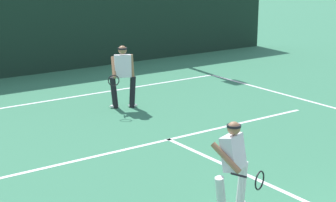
{
  "coord_description": "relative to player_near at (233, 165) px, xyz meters",
  "views": [
    {
      "loc": [
        -6.83,
        -3.27,
        4.01
      ],
      "look_at": [
        -0.27,
        6.0,
        1.0
      ],
      "focal_mm": 59.97,
      "sensor_mm": 36.0,
      "label": 1
    }
  ],
  "objects": [
    {
      "name": "player_far",
      "position": [
        1.86,
        6.43,
        0.09
      ],
      "size": [
        1.02,
        0.84,
        1.67
      ],
      "rotation": [
        0.0,
        0.0,
        2.7
      ],
      "color": "black",
      "rests_on": "ground_plane"
    },
    {
      "name": "back_fence_windscreen",
      "position": [
        1.32,
        11.87,
        0.6
      ],
      "size": [
        21.33,
        0.12,
        2.88
      ],
      "primitive_type": "cube",
      "color": "#172E22",
      "rests_on": "ground_plane"
    },
    {
      "name": "court_line_service",
      "position": [
        1.32,
        3.56,
        -0.83
      ],
      "size": [
        8.34,
        0.1,
        0.01
      ],
      "primitive_type": "cube",
      "color": "white",
      "rests_on": "ground_plane"
    },
    {
      "name": "player_near",
      "position": [
        0.0,
        0.0,
        0.0
      ],
      "size": [
        0.93,
        0.93,
        1.54
      ],
      "rotation": [
        0.0,
        0.0,
        3.49
      ],
      "color": "silver",
      "rests_on": "ground_plane"
    },
    {
      "name": "court_line_baseline_far",
      "position": [
        1.32,
        8.25,
        -0.83
      ],
      "size": [
        10.23,
        0.1,
        0.01
      ],
      "primitive_type": "cube",
      "color": "white",
      "rests_on": "ground_plane"
    },
    {
      "name": "court_line_centre",
      "position": [
        1.32,
        0.43,
        -0.83
      ],
      "size": [
        0.1,
        6.4,
        0.01
      ],
      "primitive_type": "cube",
      "color": "white",
      "rests_on": "ground_plane"
    }
  ]
}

